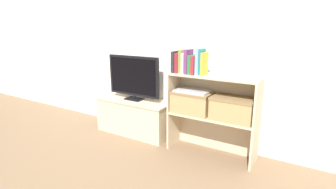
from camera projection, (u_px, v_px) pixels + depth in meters
name	position (u px, v px, depth m)	size (l,w,h in m)	color
ground_plane	(161.00, 147.00, 2.95)	(16.00, 16.00, 0.00)	brown
wall_back	(179.00, 37.00, 2.98)	(10.00, 0.05, 2.40)	silver
tv_stand	(135.00, 116.00, 3.31)	(0.98, 0.38, 0.44)	#CCB793
tv	(133.00, 77.00, 3.18)	(0.72, 0.14, 0.54)	black
bookshelf_lower_tier	(213.00, 128.00, 2.79)	(0.92, 0.30, 0.43)	#CCB793
bookshelf_upper_tier	(215.00, 89.00, 2.68)	(0.92, 0.30, 0.42)	#CCB793
book_charcoal	(176.00, 62.00, 2.74)	(0.03, 0.14, 0.22)	#232328
book_maroon	(179.00, 63.00, 2.72)	(0.04, 0.14, 0.21)	maroon
book_olive	(182.00, 61.00, 2.69)	(0.03, 0.13, 0.24)	olive
book_ivory	(185.00, 63.00, 2.68)	(0.03, 0.15, 0.21)	silver
book_plum	(189.00, 62.00, 2.66)	(0.03, 0.16, 0.25)	#6B2D66
book_forest	(192.00, 64.00, 2.64)	(0.04, 0.15, 0.19)	#286638
book_crimson	(195.00, 65.00, 2.63)	(0.03, 0.16, 0.19)	#B22328
book_skyblue	(199.00, 62.00, 2.60)	(0.04, 0.12, 0.26)	#709ECC
book_teal	(202.00, 62.00, 2.58)	(0.02, 0.12, 0.26)	#1E7075
book_mustard	(204.00, 64.00, 2.57)	(0.02, 0.15, 0.22)	gold
baby_monitor	(255.00, 74.00, 2.38)	(0.05, 0.03, 0.14)	white
storage_basket_left	(192.00, 101.00, 2.77)	(0.42, 0.26, 0.23)	tan
storage_basket_right	(233.00, 108.00, 2.55)	(0.42, 0.26, 0.23)	tan
laptop	(193.00, 91.00, 2.74)	(0.36, 0.23, 0.02)	#BCBCC1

